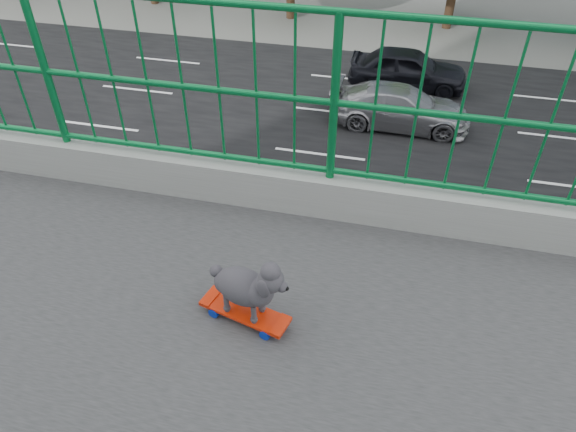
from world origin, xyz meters
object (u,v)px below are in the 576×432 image
at_px(skateboard, 245,312).
at_px(poodle, 247,286).
at_px(car_3, 400,107).
at_px(car_4, 408,69).

bearing_deg(skateboard, poodle, 90.00).
height_order(skateboard, poodle, poodle).
bearing_deg(poodle, car_3, -168.19).
height_order(poodle, car_3, poodle).
distance_m(skateboard, car_4, 19.53).
relative_size(skateboard, car_3, 0.11).
height_order(car_3, car_4, car_4).
relative_size(car_3, car_4, 1.06).
bearing_deg(car_3, car_4, -1.02).
bearing_deg(car_3, poodle, 177.67).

